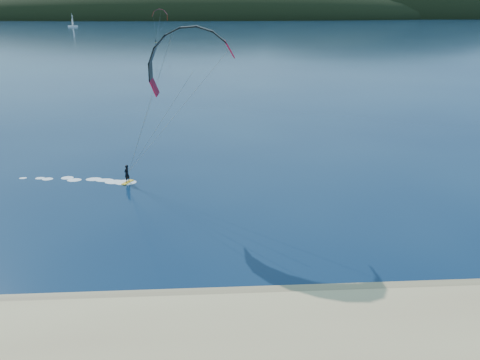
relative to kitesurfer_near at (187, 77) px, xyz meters
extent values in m
cube|color=#846E4D|center=(1.28, -14.05, -10.06)|extent=(220.00, 2.50, 0.10)
ellipsoid|color=black|center=(-48.72, 701.45, -10.11)|extent=(840.00, 280.00, 110.00)
ellipsoid|color=black|center=(261.28, 741.45, -10.11)|extent=(600.00, 240.00, 140.00)
cube|color=yellow|center=(-6.07, 4.54, -10.06)|extent=(0.99, 1.39, 0.08)
imported|color=black|center=(-6.07, 4.54, -9.20)|extent=(0.63, 0.72, 1.65)
cylinder|color=gray|center=(-2.65, 2.00, -4.21)|extent=(0.02, 0.02, 12.16)
cube|color=yellow|center=(-24.25, 186.94, -10.06)|extent=(0.91, 1.30, 0.07)
imported|color=black|center=(-24.25, 186.94, -9.26)|extent=(0.86, 0.93, 1.54)
cylinder|color=gray|center=(-22.59, 184.68, -3.89)|extent=(0.02, 0.02, 11.29)
cube|color=white|center=(-117.02, 383.35, -9.62)|extent=(8.08, 5.47, 1.35)
cylinder|color=white|center=(-117.02, 383.35, -4.31)|extent=(0.19, 0.19, 10.63)
cube|color=white|center=(-116.97, 384.70, -4.31)|extent=(1.09, 2.31, 7.73)
cube|color=white|center=(-116.97, 381.81, -6.24)|extent=(0.85, 1.79, 4.83)
camera|label=1|loc=(1.96, -34.90, 4.88)|focal=34.07mm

